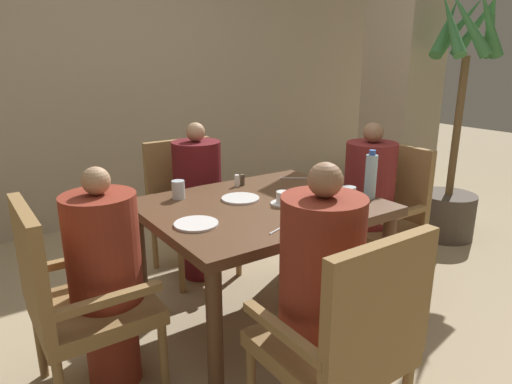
% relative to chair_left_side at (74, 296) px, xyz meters
% --- Properties ---
extents(ground_plane, '(16.00, 16.00, 0.00)m').
position_rel_chair_left_side_xyz_m(ground_plane, '(0.99, 0.00, -0.49)').
color(ground_plane, tan).
extents(wall_back, '(8.00, 0.06, 2.80)m').
position_rel_chair_left_side_xyz_m(wall_back, '(0.99, 2.20, 0.91)').
color(wall_back, tan).
rests_on(wall_back, ground_plane).
extents(pillar_stone, '(0.51, 0.51, 2.70)m').
position_rel_chair_left_side_xyz_m(pillar_stone, '(3.12, 0.82, 0.86)').
color(pillar_stone, tan).
rests_on(pillar_stone, ground_plane).
extents(dining_table, '(1.20, 0.97, 0.73)m').
position_rel_chair_left_side_xyz_m(dining_table, '(0.99, 0.00, 0.15)').
color(dining_table, brown).
rests_on(dining_table, ground_plane).
extents(chair_left_side, '(0.50, 0.50, 0.92)m').
position_rel_chair_left_side_xyz_m(chair_left_side, '(0.00, 0.00, 0.00)').
color(chair_left_side, olive).
rests_on(chair_left_side, ground_plane).
extents(diner_in_left_chair, '(0.32, 0.32, 1.04)m').
position_rel_chair_left_side_xyz_m(diner_in_left_chair, '(0.14, 0.00, 0.05)').
color(diner_in_left_chair, maroon).
rests_on(diner_in_left_chair, ground_plane).
extents(chair_far_side, '(0.50, 0.50, 0.92)m').
position_rel_chair_left_side_xyz_m(chair_far_side, '(0.99, 0.88, 0.00)').
color(chair_far_side, olive).
rests_on(chair_far_side, ground_plane).
extents(diner_in_far_chair, '(0.32, 0.32, 1.07)m').
position_rel_chair_left_side_xyz_m(diner_in_far_chair, '(0.99, 0.74, 0.06)').
color(diner_in_far_chair, '#5B1419').
rests_on(diner_in_far_chair, ground_plane).
extents(chair_right_side, '(0.50, 0.50, 0.92)m').
position_rel_chair_left_side_xyz_m(chair_right_side, '(1.98, 0.00, 0.00)').
color(chair_right_side, olive).
rests_on(chair_right_side, ground_plane).
extents(diner_in_right_chair, '(0.32, 0.32, 1.09)m').
position_rel_chair_left_side_xyz_m(diner_in_right_chair, '(1.84, 0.00, 0.07)').
color(diner_in_right_chair, maroon).
rests_on(diner_in_right_chair, ground_plane).
extents(chair_near_corner, '(0.50, 0.50, 0.92)m').
position_rel_chair_left_side_xyz_m(chair_near_corner, '(0.75, -0.88, 0.00)').
color(chair_near_corner, olive).
rests_on(chair_near_corner, ground_plane).
extents(diner_in_near_chair, '(0.32, 0.32, 1.12)m').
position_rel_chair_left_side_xyz_m(diner_in_near_chair, '(0.75, -0.74, 0.09)').
color(diner_in_near_chair, maroon).
rests_on(diner_in_near_chair, ground_plane).
extents(potted_palm, '(0.56, 0.56, 1.99)m').
position_rel_chair_left_side_xyz_m(potted_palm, '(3.04, 0.19, 0.21)').
color(potted_palm, '#4C4238').
rests_on(potted_palm, ground_plane).
extents(plate_main_left, '(0.21, 0.21, 0.01)m').
position_rel_chair_left_side_xyz_m(plate_main_left, '(0.55, -0.10, 0.24)').
color(plate_main_left, white).
rests_on(plate_main_left, dining_table).
extents(plate_main_right, '(0.21, 0.21, 0.01)m').
position_rel_chair_left_side_xyz_m(plate_main_right, '(0.93, 0.12, 0.24)').
color(plate_main_right, white).
rests_on(plate_main_right, dining_table).
extents(plate_dessert_center, '(0.21, 0.21, 0.01)m').
position_rel_chair_left_side_xyz_m(plate_dessert_center, '(1.12, -0.35, 0.24)').
color(plate_dessert_center, white).
rests_on(plate_dessert_center, dining_table).
extents(teacup_with_saucer, '(0.13, 0.13, 0.07)m').
position_rel_chair_left_side_xyz_m(teacup_with_saucer, '(1.08, -0.08, 0.27)').
color(teacup_with_saucer, white).
rests_on(teacup_with_saucer, dining_table).
extents(water_bottle, '(0.06, 0.06, 0.27)m').
position_rel_chair_left_side_xyz_m(water_bottle, '(1.54, -0.26, 0.36)').
color(water_bottle, '#A3C6DB').
rests_on(water_bottle, dining_table).
extents(glass_tall_near, '(0.07, 0.07, 0.10)m').
position_rel_chair_left_side_xyz_m(glass_tall_near, '(0.66, 0.33, 0.29)').
color(glass_tall_near, silver).
rests_on(glass_tall_near, dining_table).
extents(glass_tall_mid, '(0.07, 0.07, 0.10)m').
position_rel_chair_left_side_xyz_m(glass_tall_mid, '(1.35, -0.29, 0.29)').
color(glass_tall_mid, silver).
rests_on(glass_tall_mid, dining_table).
extents(glass_tall_far, '(0.07, 0.07, 0.10)m').
position_rel_chair_left_side_xyz_m(glass_tall_far, '(1.41, -0.12, 0.29)').
color(glass_tall_far, silver).
rests_on(glass_tall_far, dining_table).
extents(salt_shaker, '(0.03, 0.03, 0.07)m').
position_rel_chair_left_side_xyz_m(salt_shaker, '(1.06, 0.35, 0.27)').
color(salt_shaker, white).
rests_on(salt_shaker, dining_table).
extents(pepper_shaker, '(0.03, 0.03, 0.07)m').
position_rel_chair_left_side_xyz_m(pepper_shaker, '(1.10, 0.35, 0.27)').
color(pepper_shaker, '#4C3D2D').
rests_on(pepper_shaker, dining_table).
extents(fork_beside_plate, '(0.18, 0.14, 0.00)m').
position_rel_chair_left_side_xyz_m(fork_beside_plate, '(1.49, 0.28, 0.24)').
color(fork_beside_plate, silver).
rests_on(fork_beside_plate, dining_table).
extents(knife_beside_plate, '(0.21, 0.09, 0.00)m').
position_rel_chair_left_side_xyz_m(knife_beside_plate, '(0.88, -0.34, 0.24)').
color(knife_beside_plate, silver).
rests_on(knife_beside_plate, dining_table).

